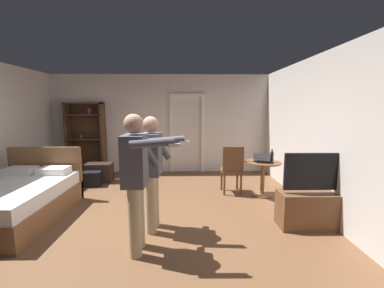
{
  "coord_description": "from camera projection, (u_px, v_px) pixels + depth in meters",
  "views": [
    {
      "loc": [
        0.73,
        -3.67,
        1.76
      ],
      "look_at": [
        0.8,
        0.11,
        1.21
      ],
      "focal_mm": 23.68,
      "sensor_mm": 36.0,
      "label": 1
    }
  ],
  "objects": [
    {
      "name": "tv_flatscreen",
      "position": [
        313.0,
        205.0,
        3.74
      ],
      "size": [
        1.01,
        0.4,
        1.12
      ],
      "color": "brown",
      "rests_on": "ground_plane"
    },
    {
      "name": "bed",
      "position": [
        17.0,
        200.0,
        4.01
      ],
      "size": [
        1.35,
        1.99,
        1.02
      ],
      "color": "brown",
      "rests_on": "ground_plane"
    },
    {
      "name": "person_striped_shirt",
      "position": [
        152.0,
        166.0,
        3.57
      ],
      "size": [
        0.67,
        0.57,
        1.64
      ],
      "color": "tan",
      "rests_on": "ground_plane"
    },
    {
      "name": "ground_plane",
      "position": [
        140.0,
        223.0,
        3.87
      ],
      "size": [
        7.02,
        7.02,
        0.0
      ],
      "primitive_type": "plane",
      "color": "brown"
    },
    {
      "name": "wall_right",
      "position": [
        337.0,
        138.0,
        3.74
      ],
      "size": [
        0.12,
        6.62,
        2.63
      ],
      "primitive_type": "cube",
      "color": "silver",
      "rests_on": "ground_plane"
    },
    {
      "name": "side_table",
      "position": [
        263.0,
        172.0,
        5.05
      ],
      "size": [
        0.7,
        0.7,
        0.7
      ],
      "color": "brown",
      "rests_on": "ground_plane"
    },
    {
      "name": "person_blue_shirt",
      "position": [
        136.0,
        174.0,
        2.99
      ],
      "size": [
        0.67,
        0.55,
        1.69
      ],
      "color": "tan",
      "rests_on": "ground_plane"
    },
    {
      "name": "doorway_frame",
      "position": [
        187.0,
        128.0,
        6.85
      ],
      "size": [
        0.93,
        0.08,
        2.13
      ],
      "color": "white",
      "rests_on": "ground_plane"
    },
    {
      "name": "wall_back",
      "position": [
        161.0,
        124.0,
        6.9
      ],
      "size": [
        6.01,
        0.12,
        2.63
      ],
      "primitive_type": "cube",
      "color": "silver",
      "rests_on": "ground_plane"
    },
    {
      "name": "bottle_on_table",
      "position": [
        272.0,
        157.0,
        4.93
      ],
      "size": [
        0.06,
        0.06,
        0.26
      ],
      "color": "#1E2629",
      "rests_on": "side_table"
    },
    {
      "name": "wooden_chair",
      "position": [
        232.0,
        168.0,
        5.16
      ],
      "size": [
        0.43,
        0.43,
        0.99
      ],
      "color": "brown",
      "rests_on": "ground_plane"
    },
    {
      "name": "suitcase_small",
      "position": [
        99.0,
        172.0,
        6.05
      ],
      "size": [
        0.62,
        0.4,
        0.44
      ],
      "primitive_type": "cube",
      "rotation": [
        0.0,
        0.0,
        0.05
      ],
      "color": "black",
      "rests_on": "ground_plane"
    },
    {
      "name": "bookshelf",
      "position": [
        86.0,
        136.0,
        6.69
      ],
      "size": [
        0.98,
        0.32,
        1.89
      ],
      "color": "#4C331E",
      "rests_on": "ground_plane"
    },
    {
      "name": "suitcase_dark",
      "position": [
        90.0,
        179.0,
        5.74
      ],
      "size": [
        0.55,
        0.37,
        0.33
      ],
      "primitive_type": "cube",
      "rotation": [
        0.0,
        0.0,
        0.12
      ],
      "color": "black",
      "rests_on": "ground_plane"
    },
    {
      "name": "laptop",
      "position": [
        262.0,
        159.0,
        4.97
      ],
      "size": [
        0.4,
        0.41,
        0.16
      ],
      "color": "black",
      "rests_on": "side_table"
    }
  ]
}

